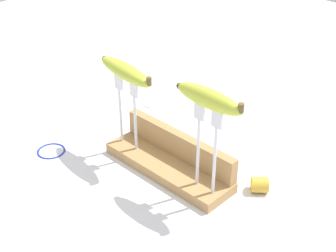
{
  "coord_description": "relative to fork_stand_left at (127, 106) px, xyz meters",
  "views": [
    {
      "loc": [
        0.65,
        -0.67,
        0.69
      ],
      "look_at": [
        0.0,
        0.0,
        0.13
      ],
      "focal_mm": 51.93,
      "sensor_mm": 36.0,
      "label": 1
    }
  ],
  "objects": [
    {
      "name": "banana_raised_right",
      "position": [
        0.25,
        0.0,
        0.11
      ],
      "size": [
        0.17,
        0.04,
        0.04
      ],
      "color": "#B2C138",
      "rests_on": "fork_stand_right"
    },
    {
      "name": "ground_plane",
      "position": [
        0.12,
        0.01,
        -0.13
      ],
      "size": [
        3.0,
        3.0,
        0.0
      ],
      "primitive_type": "plane",
      "color": "silver"
    },
    {
      "name": "fork_stand_right",
      "position": [
        0.25,
        0.0,
        0.01
      ],
      "size": [
        0.07,
        0.01,
        0.2
      ],
      "color": "silver",
      "rests_on": "wooden_board"
    },
    {
      "name": "board_backstop",
      "position": [
        0.12,
        0.05,
        -0.08
      ],
      "size": [
        0.33,
        0.02,
        0.06
      ],
      "primitive_type": "cube",
      "color": "#A87F4C",
      "rests_on": "wooden_board"
    },
    {
      "name": "wire_coil",
      "position": [
        -0.15,
        -0.13,
        -0.13
      ],
      "size": [
        0.07,
        0.07,
        0.01
      ],
      "primitive_type": "torus",
      "color": "#1E2DA5",
      "rests_on": "ground"
    },
    {
      "name": "banana_chunk_near",
      "position": [
        0.32,
        0.1,
        -0.12
      ],
      "size": [
        0.05,
        0.05,
        0.04
      ],
      "color": "gold",
      "rests_on": "ground"
    },
    {
      "name": "wooden_board",
      "position": [
        0.12,
        0.01,
        -0.12
      ],
      "size": [
        0.33,
        0.1,
        0.03
      ],
      "primitive_type": "cube",
      "color": "#A87F4C",
      "rests_on": "ground"
    },
    {
      "name": "banana_raised_left",
      "position": [
        -0.0,
        0.0,
        0.09
      ],
      "size": [
        0.19,
        0.06,
        0.04
      ],
      "color": "#B2C138",
      "rests_on": "fork_stand_left"
    },
    {
      "name": "fork_stand_left",
      "position": [
        0.0,
        0.0,
        0.0
      ],
      "size": [
        0.08,
        0.01,
        0.18
      ],
      "color": "silver",
      "rests_on": "wooden_board"
    },
    {
      "name": "fork_fallen_near",
      "position": [
        -0.14,
        0.26,
        -0.13
      ],
      "size": [
        0.04,
        0.19,
        0.01
      ],
      "color": "silver",
      "rests_on": "ground"
    }
  ]
}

